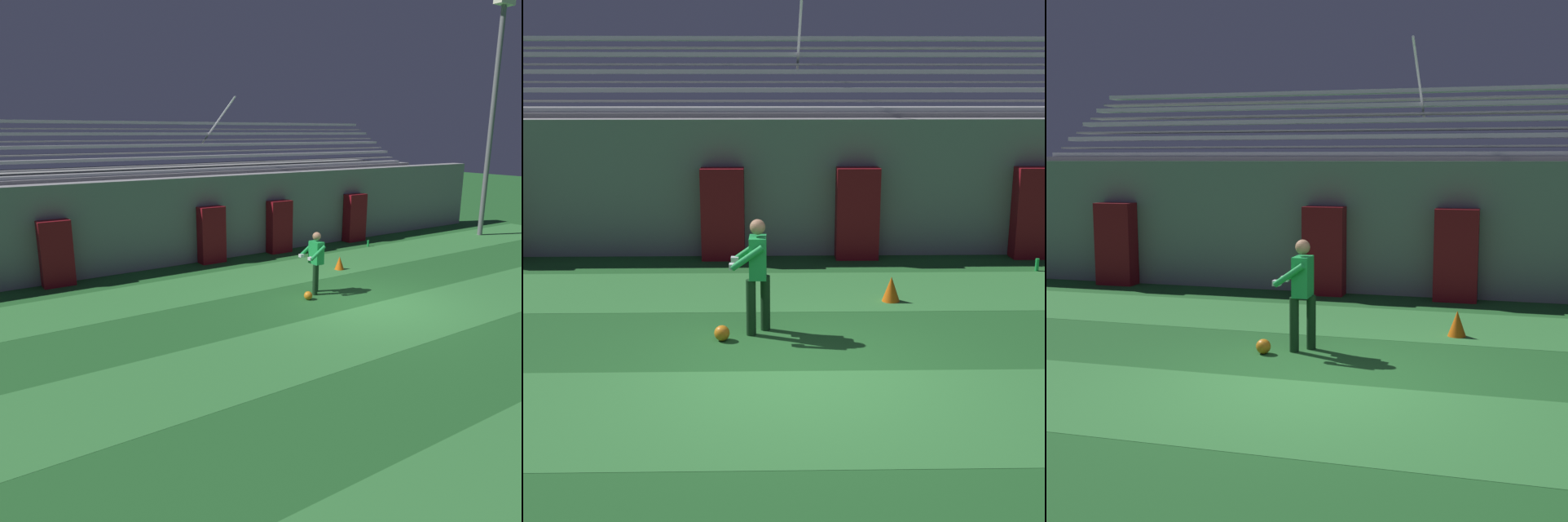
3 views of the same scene
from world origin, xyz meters
TOP-DOWN VIEW (x-y plane):
  - ground_plane at (0.00, 0.00)m, footprint 80.00×80.00m
  - turf_stripe_mid at (0.00, -1.20)m, footprint 28.00×2.40m
  - turf_stripe_far at (0.00, 3.60)m, footprint 28.00×2.40m
  - back_wall at (0.00, 6.50)m, footprint 24.00×0.60m
  - padding_pillar_gate_left at (-1.36, 5.95)m, footprint 0.86×0.44m
  - padding_pillar_gate_right at (1.36, 5.95)m, footprint 0.86×0.44m
  - padding_pillar_far_right at (5.00, 5.95)m, footprint 0.86×0.44m
  - bleacher_stand at (0.00, 8.84)m, footprint 18.00×4.05m
  - goalkeeper at (-0.60, 1.47)m, footprint 0.57×0.58m
  - soccer_ball at (-1.09, 1.13)m, footprint 0.22×0.22m
  - traffic_cone at (1.59, 2.96)m, footprint 0.30×0.30m
  - water_bottle at (4.72, 4.87)m, footprint 0.07×0.07m

SIDE VIEW (x-z plane):
  - ground_plane at x=0.00m, z-range 0.00..0.00m
  - turf_stripe_mid at x=0.00m, z-range 0.00..0.01m
  - turf_stripe_far at x=0.00m, z-range 0.00..0.01m
  - soccer_ball at x=-1.09m, z-range 0.00..0.22m
  - water_bottle at x=4.72m, z-range 0.00..0.24m
  - traffic_cone at x=1.59m, z-range 0.00..0.42m
  - padding_pillar_gate_left at x=-1.36m, z-range 0.00..1.86m
  - padding_pillar_gate_right at x=1.36m, z-range 0.00..1.86m
  - padding_pillar_far_right at x=5.00m, z-range 0.00..1.86m
  - goalkeeper at x=-0.60m, z-range 0.12..1.79m
  - back_wall at x=0.00m, z-range 0.00..2.80m
  - bleacher_stand at x=0.00m, z-range -1.21..4.22m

